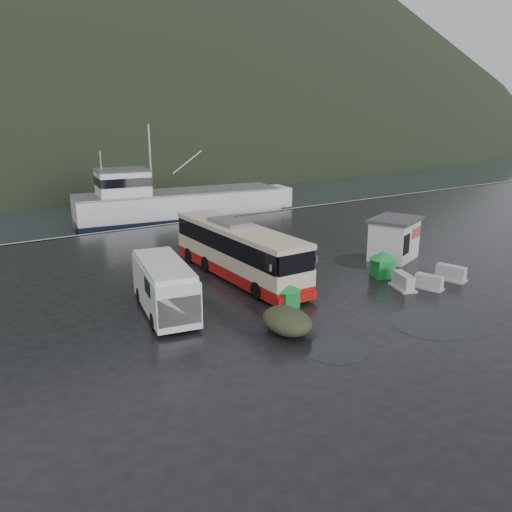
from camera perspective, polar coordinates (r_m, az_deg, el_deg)
ground at (r=25.60m, az=2.36°, el=-5.10°), size 160.00×160.00×0.00m
quay_edge at (r=42.79m, az=-13.42°, el=3.11°), size 160.00×0.60×1.50m
coach_bus at (r=29.29m, az=-2.05°, el=-2.34°), size 2.96×11.46×3.23m
white_van at (r=24.55m, az=-10.28°, el=-6.30°), size 3.18×6.34×2.53m
waste_bin_left at (r=24.78m, az=3.58°, el=-5.85°), size 0.97×0.97×1.30m
waste_bin_right at (r=30.11m, az=14.20°, el=-2.32°), size 1.40×1.40×1.57m
dome_tent at (r=22.10m, az=3.54°, el=-8.65°), size 2.19×2.88×1.06m
ticket_kiosk at (r=34.05m, az=15.34°, el=-0.29°), size 4.21×3.72×2.73m
jersey_barrier_a at (r=28.43m, az=16.40°, el=-3.59°), size 1.40×1.91×0.86m
jersey_barrier_b at (r=28.86m, az=19.10°, el=-3.53°), size 1.18×1.70×0.77m
jersey_barrier_c at (r=30.75m, az=21.29°, el=-2.57°), size 1.27×1.88×0.86m
fishing_trawler at (r=50.93m, az=-8.65°, el=5.37°), size 24.41×8.50×9.56m
puddles at (r=26.54m, az=14.20°, el=-4.81°), size 12.95×12.61×0.01m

